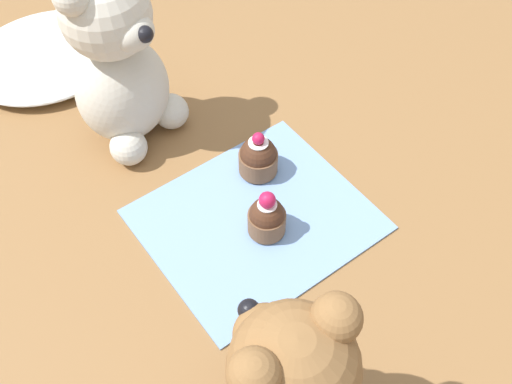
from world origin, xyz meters
The scene contains 6 objects.
ground_plane centered at (0.00, 0.00, 0.00)m, with size 4.00×4.00×0.00m, color olive.
knitted_placemat centered at (0.00, 0.00, 0.00)m, with size 0.26×0.23×0.01m, color #7A9ED1.
tulle_cloth centered at (-0.08, 0.43, 0.02)m, with size 0.24×0.22×0.03m, color white.
teddy_bear_cream centered at (-0.04, 0.22, 0.12)m, with size 0.15×0.15×0.25m.
cupcake_near_cream_bear centered at (0.05, 0.06, 0.03)m, with size 0.05×0.05×0.07m.
cupcake_near_tan_bear centered at (0.00, -0.02, 0.03)m, with size 0.05×0.05×0.07m.
Camera 1 is at (-0.25, -0.34, 0.60)m, focal length 42.00 mm.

